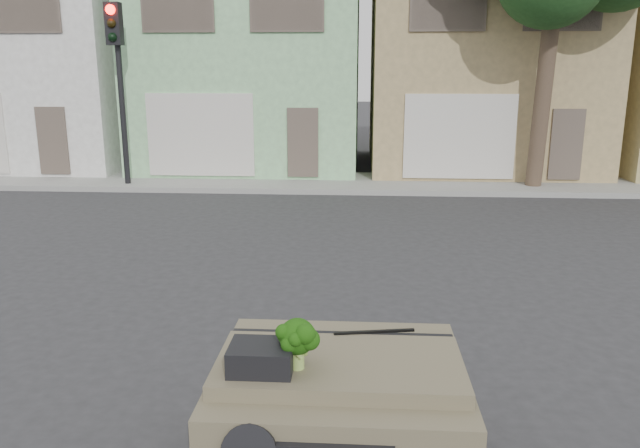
# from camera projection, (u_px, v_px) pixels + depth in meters

# --- Properties ---
(ground_plane) EXTENTS (120.00, 120.00, 0.00)m
(ground_plane) POSITION_uv_depth(u_px,v_px,m) (347.00, 330.00, 8.17)
(ground_plane) COLOR #303033
(ground_plane) RESTS_ON ground
(sidewalk) EXTENTS (40.00, 3.00, 0.15)m
(sidewalk) POSITION_uv_depth(u_px,v_px,m) (355.00, 183.00, 18.32)
(sidewalk) COLOR gray
(sidewalk) RESTS_ON ground
(townhouse_white) EXTENTS (7.20, 8.20, 7.55)m
(townhouse_white) POSITION_uv_depth(u_px,v_px,m) (46.00, 56.00, 22.00)
(townhouse_white) COLOR silver
(townhouse_white) RESTS_ON ground
(townhouse_mint) EXTENTS (7.20, 8.20, 7.55)m
(townhouse_mint) POSITION_uv_depth(u_px,v_px,m) (257.00, 56.00, 21.53)
(townhouse_mint) COLOR #94D093
(townhouse_mint) RESTS_ON ground
(townhouse_tan) EXTENTS (7.20, 8.20, 7.55)m
(townhouse_tan) POSITION_uv_depth(u_px,v_px,m) (476.00, 55.00, 21.05)
(townhouse_tan) COLOR tan
(townhouse_tan) RESTS_ON ground
(traffic_signal) EXTENTS (0.40, 0.40, 5.10)m
(traffic_signal) POSITION_uv_depth(u_px,v_px,m) (120.00, 98.00, 17.17)
(traffic_signal) COLOR black
(traffic_signal) RESTS_ON ground
(tree_near) EXTENTS (4.40, 4.00, 8.50)m
(tree_near) POSITION_uv_depth(u_px,v_px,m) (548.00, 33.00, 16.32)
(tree_near) COLOR #1A3E18
(tree_near) RESTS_ON ground
(car_dashboard) EXTENTS (2.00, 1.80, 1.12)m
(car_dashboard) POSITION_uv_depth(u_px,v_px,m) (340.00, 414.00, 5.13)
(car_dashboard) COLOR brown
(car_dashboard) RESTS_ON ground
(instrument_hump) EXTENTS (0.48, 0.38, 0.20)m
(instrument_hump) POSITION_uv_depth(u_px,v_px,m) (261.00, 357.00, 4.67)
(instrument_hump) COLOR black
(instrument_hump) RESTS_ON car_dashboard
(wiper_arm) EXTENTS (0.69, 0.15, 0.02)m
(wiper_arm) POSITION_uv_depth(u_px,v_px,m) (374.00, 332.00, 5.35)
(wiper_arm) COLOR black
(wiper_arm) RESTS_ON car_dashboard
(broccoli) EXTENTS (0.42, 0.42, 0.41)m
(broccoli) POSITION_uv_depth(u_px,v_px,m) (297.00, 343.00, 4.67)
(broccoli) COLOR #143909
(broccoli) RESTS_ON car_dashboard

